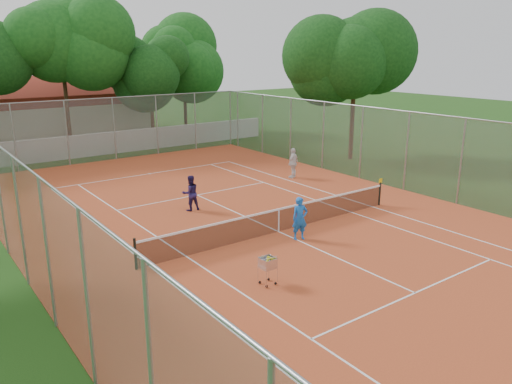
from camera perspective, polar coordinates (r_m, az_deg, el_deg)
ground at (r=19.68m, az=2.60°, el=-4.61°), size 120.00×120.00×0.00m
court_pad at (r=19.68m, az=2.60°, el=-4.58°), size 18.00×34.00×0.02m
court_lines at (r=19.68m, az=2.60°, el=-4.54°), size 10.98×23.78×0.01m
tennis_net at (r=19.51m, az=2.61°, el=-3.20°), size 11.88×0.10×0.98m
perimeter_fence at (r=19.08m, az=2.67°, el=1.03°), size 18.00×34.00×4.00m
boundary_wall at (r=35.82m, az=-16.90°, el=5.32°), size 26.00×0.30×1.50m
clubhouse at (r=44.62m, az=-23.93°, el=8.50°), size 16.40×9.00×4.40m
tropical_trees at (r=38.18m, az=-18.99°, el=12.21°), size 29.00×19.00×10.00m
player_near at (r=18.71m, az=5.04°, el=-3.03°), size 0.70×0.57×1.64m
player_far_left at (r=22.21m, az=-7.50°, el=-0.12°), size 0.84×0.69×1.59m
player_far_right at (r=27.84m, az=4.28°, el=3.34°), size 1.07×0.76×1.69m
ball_hopper at (r=15.24m, az=1.34°, el=-8.90°), size 0.58×0.58×0.95m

